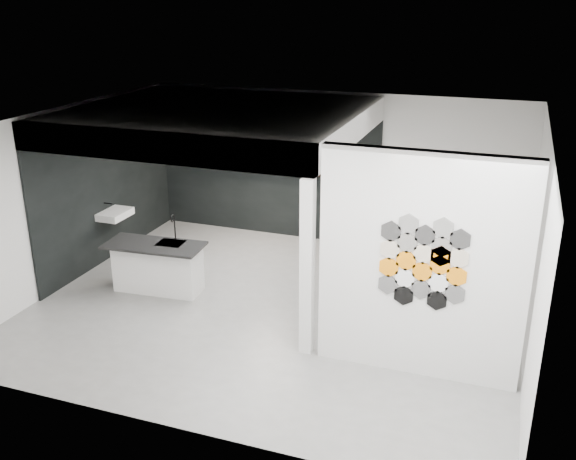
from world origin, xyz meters
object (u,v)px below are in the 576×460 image
at_px(stockpot, 210,158).
at_px(utensil_cup, 217,162).
at_px(kettle, 307,168).
at_px(glass_bowl, 338,172).
at_px(kitchen_island, 158,266).
at_px(partition_panel, 421,267).
at_px(bottle_dark, 268,165).
at_px(glass_vase, 338,172).
at_px(wall_basin, 115,214).

bearing_deg(stockpot, utensil_cup, 0.00).
height_order(kettle, glass_bowl, kettle).
bearing_deg(utensil_cup, kitchen_island, -83.75).
relative_size(partition_panel, kitchen_island, 1.78).
xyz_separation_m(glass_bowl, bottle_dark, (-1.36, 0.00, 0.02)).
bearing_deg(glass_vase, stockpot, 180.00).
height_order(kettle, glass_vase, kettle).
xyz_separation_m(stockpot, kettle, (1.97, 0.00, -0.02)).
bearing_deg(glass_bowl, utensil_cup, 180.00).
bearing_deg(kettle, stockpot, -166.99).
bearing_deg(stockpot, wall_basin, -111.74).
distance_m(kitchen_island, bottle_dark, 3.15).
relative_size(kettle, glass_bowl, 1.20).
relative_size(wall_basin, glass_vase, 4.83).
bearing_deg(utensil_cup, stockpot, 180.00).
bearing_deg(partition_panel, glass_bowl, 118.23).
xyz_separation_m(glass_bowl, utensil_cup, (-2.41, 0.00, -0.01)).
distance_m(kitchen_island, stockpot, 3.11).
bearing_deg(wall_basin, stockpot, 68.26).
height_order(kitchen_island, utensil_cup, utensil_cup).
distance_m(wall_basin, kitchen_island, 1.60).
xyz_separation_m(stockpot, glass_bowl, (2.57, 0.00, -0.05)).
relative_size(kitchen_island, glass_bowl, 10.57).
relative_size(kitchen_island, kettle, 8.78).
xyz_separation_m(kitchen_island, stockpot, (-0.47, 2.90, 1.00)).
distance_m(partition_panel, stockpot, 6.04).
bearing_deg(glass_vase, wall_basin, -148.65).
height_order(wall_basin, kettle, kettle).
height_order(kettle, bottle_dark, bottle_dark).
distance_m(kettle, utensil_cup, 1.81).
distance_m(stockpot, kettle, 1.97).
height_order(glass_bowl, utensil_cup, glass_bowl).
distance_m(kettle, glass_vase, 0.60).
distance_m(kettle, glass_bowl, 0.60).
relative_size(wall_basin, utensil_cup, 6.56).
bearing_deg(glass_vase, kitchen_island, -125.78).
xyz_separation_m(kettle, glass_vase, (0.60, 0.00, -0.01)).
relative_size(stockpot, bottle_dark, 1.56).
height_order(partition_panel, utensil_cup, partition_panel).
xyz_separation_m(kettle, glass_bowl, (0.60, 0.00, -0.02)).
height_order(wall_basin, kitchen_island, kitchen_island).
bearing_deg(partition_panel, utensil_cup, 139.26).
bearing_deg(kettle, partition_panel, -42.30).
bearing_deg(glass_bowl, kitchen_island, -125.78).
distance_m(partition_panel, kettle, 4.70).
bearing_deg(stockpot, kitchen_island, -80.75).
bearing_deg(kitchen_island, wall_basin, 142.75).
xyz_separation_m(wall_basin, utensil_cup, (0.98, 2.07, 0.52)).
bearing_deg(wall_basin, bottle_dark, 45.45).
xyz_separation_m(kitchen_island, glass_vase, (2.09, 2.90, 0.97)).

